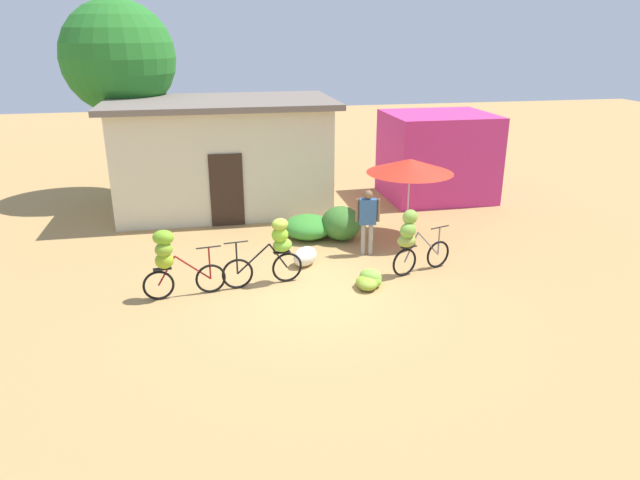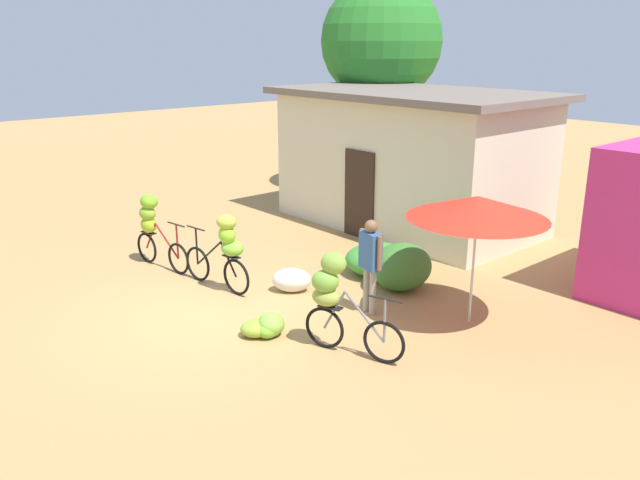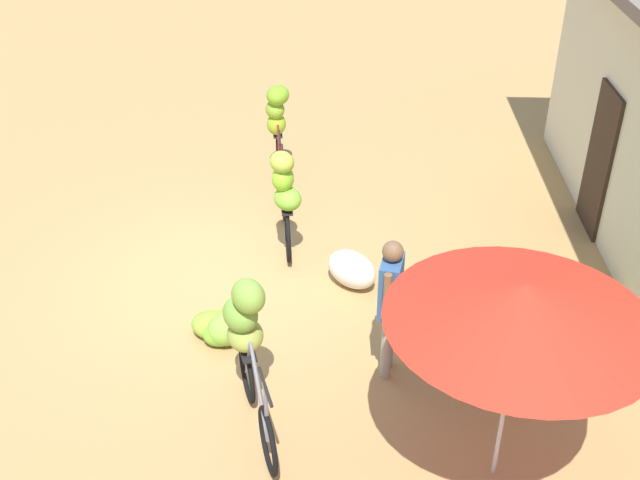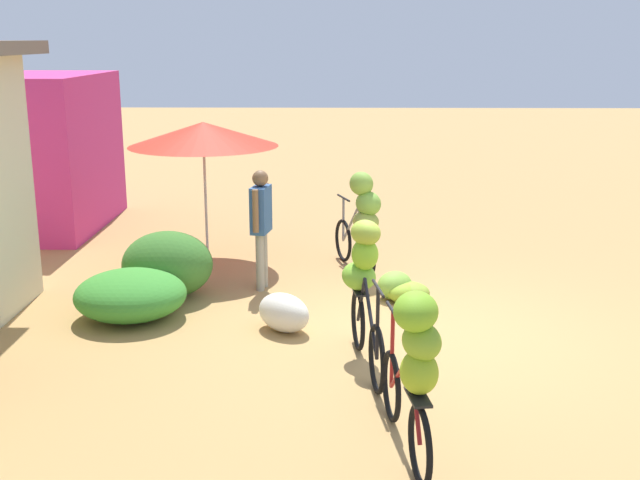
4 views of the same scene
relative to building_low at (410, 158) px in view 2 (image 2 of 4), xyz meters
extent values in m
plane|color=#AF874E|center=(1.50, -6.51, -1.63)|extent=(60.00, 60.00, 0.00)
cube|color=beige|center=(0.00, 0.00, -0.10)|extent=(6.00, 3.32, 3.07)
cube|color=#72665B|center=(0.00, 0.00, 1.52)|extent=(6.50, 3.82, 0.16)
cube|color=#332319|center=(0.00, -1.68, -0.63)|extent=(0.90, 0.06, 2.00)
cylinder|color=brown|center=(-2.88, 1.96, 0.01)|extent=(0.31, 0.31, 3.30)
sphere|color=#277626|center=(-2.88, 1.96, 2.68)|extent=(3.40, 3.40, 3.40)
ellipsoid|color=#3B8E30|center=(1.98, -3.09, -1.34)|extent=(1.28, 1.33, 0.58)
ellipsoid|color=#3C762B|center=(2.81, -3.37, -1.20)|extent=(1.02, 1.17, 0.86)
cylinder|color=beige|center=(4.50, -3.61, -0.63)|extent=(0.04, 0.04, 2.01)
cone|color=red|center=(4.50, -3.61, 0.28)|extent=(2.18, 2.18, 0.35)
torus|color=black|center=(-0.56, -6.01, -1.32)|extent=(0.63, 0.13, 0.63)
torus|color=black|center=(-1.59, -6.15, -1.32)|extent=(0.63, 0.13, 0.63)
cylinder|color=maroon|center=(-1.41, -6.13, -1.03)|extent=(0.40, 0.09, 0.60)
cylinder|color=maroon|center=(-0.90, -6.06, -1.03)|extent=(0.70, 0.13, 0.61)
cylinder|color=black|center=(-0.56, -6.01, -0.63)|extent=(0.50, 0.10, 0.03)
cylinder|color=maroon|center=(-0.56, -6.01, -0.98)|extent=(0.04, 0.04, 0.69)
cube|color=black|center=(-1.49, -6.14, -0.98)|extent=(0.38, 0.19, 0.02)
ellipsoid|color=#92B424|center=(-1.43, -6.15, -0.80)|extent=(0.37, 0.30, 0.33)
ellipsoid|color=#7FA92B|center=(-1.42, -6.16, -0.56)|extent=(0.43, 0.38, 0.28)
ellipsoid|color=#77B226|center=(-1.41, -6.11, -0.33)|extent=(0.46, 0.39, 0.29)
torus|color=black|center=(-0.01, -5.92, -1.30)|extent=(0.66, 0.14, 0.66)
torus|color=black|center=(1.06, -5.77, -1.30)|extent=(0.66, 0.14, 0.66)
cylinder|color=black|center=(0.87, -5.80, -1.01)|extent=(0.41, 0.09, 0.60)
cylinder|color=black|center=(0.34, -5.87, -1.01)|extent=(0.72, 0.13, 0.60)
cylinder|color=black|center=(-0.01, -5.92, -0.60)|extent=(0.50, 0.10, 0.03)
cylinder|color=black|center=(-0.01, -5.92, -0.95)|extent=(0.04, 0.04, 0.70)
cube|color=black|center=(0.95, -5.79, -0.94)|extent=(0.38, 0.19, 0.02)
ellipsoid|color=#78B932|center=(0.97, -5.77, -0.78)|extent=(0.53, 0.48, 0.29)
ellipsoid|color=#83C129|center=(0.91, -5.83, -0.53)|extent=(0.36, 0.29, 0.33)
ellipsoid|color=#97B235|center=(0.92, -5.83, -0.30)|extent=(0.45, 0.42, 0.26)
torus|color=black|center=(4.53, -5.66, -1.31)|extent=(0.62, 0.25, 0.64)
torus|color=black|center=(3.62, -5.96, -1.31)|extent=(0.62, 0.25, 0.64)
cylinder|color=slate|center=(3.78, -5.91, -0.99)|extent=(0.36, 0.15, 0.66)
cylinder|color=slate|center=(4.23, -5.76, -0.99)|extent=(0.62, 0.24, 0.66)
cylinder|color=black|center=(4.53, -5.66, -0.66)|extent=(0.48, 0.19, 0.03)
cylinder|color=slate|center=(4.53, -5.66, -0.99)|extent=(0.04, 0.04, 0.65)
cube|color=black|center=(3.71, -5.93, -0.96)|extent=(0.39, 0.25, 0.02)
ellipsoid|color=#91A03E|center=(3.65, -5.95, -0.82)|extent=(0.53, 0.47, 0.27)
ellipsoid|color=#78A93C|center=(3.66, -5.98, -0.57)|extent=(0.51, 0.49, 0.33)
ellipsoid|color=#7EAA3C|center=(3.73, -5.89, -0.30)|extent=(0.48, 0.46, 0.33)
ellipsoid|color=#7AB931|center=(2.79, -6.37, -1.50)|extent=(0.49, 0.52, 0.26)
ellipsoid|color=#8AA632|center=(2.65, -6.49, -1.51)|extent=(0.60, 0.63, 0.25)
ellipsoid|color=#8BB12B|center=(2.63, -6.42, -1.51)|extent=(0.55, 0.59, 0.26)
ellipsoid|color=#81B53E|center=(2.76, -6.30, -1.45)|extent=(0.65, 0.64, 0.36)
ellipsoid|color=silver|center=(1.59, -4.94, -1.41)|extent=(0.80, 0.81, 0.44)
cylinder|color=gray|center=(3.07, -4.54, -1.24)|extent=(0.11, 0.11, 0.78)
cylinder|color=gray|center=(3.25, -4.57, -1.24)|extent=(0.11, 0.11, 0.78)
cube|color=#33598C|center=(3.16, -4.55, -0.55)|extent=(0.43, 0.27, 0.61)
cylinder|color=brown|center=(2.92, -4.51, -0.52)|extent=(0.08, 0.08, 0.55)
cylinder|color=brown|center=(3.41, -4.60, -0.52)|extent=(0.08, 0.08, 0.55)
sphere|color=brown|center=(3.16, -4.55, -0.14)|extent=(0.21, 0.21, 0.21)
camera|label=1|loc=(-0.48, -17.15, 3.51)|focal=32.60mm
camera|label=2|loc=(10.00, -11.66, 2.72)|focal=35.92mm
camera|label=3|loc=(9.30, -4.96, 3.77)|focal=42.46mm
camera|label=4|loc=(-6.93, -5.49, 1.63)|focal=44.34mm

